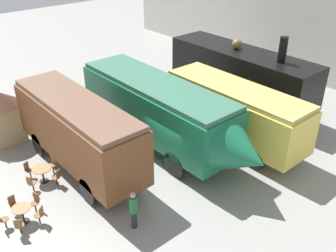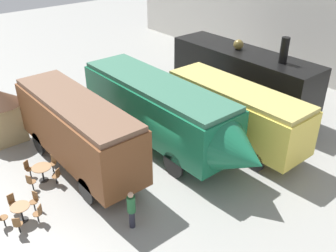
{
  "view_description": "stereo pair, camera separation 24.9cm",
  "coord_description": "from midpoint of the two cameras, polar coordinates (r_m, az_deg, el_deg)",
  "views": [
    {
      "loc": [
        11.59,
        -9.89,
        10.92
      ],
      "look_at": [
        -1.03,
        1.0,
        1.6
      ],
      "focal_mm": 40.0,
      "sensor_mm": 36.0,
      "label": 1
    },
    {
      "loc": [
        11.75,
        -9.7,
        10.92
      ],
      "look_at": [
        -1.03,
        1.0,
        1.6
      ],
      "focal_mm": 40.0,
      "sensor_mm": 36.0,
      "label": 2
    }
  ],
  "objects": [
    {
      "name": "cafe_chair_0",
      "position": [
        18.12,
        -16.21,
        -7.23
      ],
      "size": [
        0.4,
        0.39,
        0.87
      ],
      "rotation": [
        0.0,
        0.0,
        3.64
      ],
      "color": "black",
      "rests_on": "ground_plane"
    },
    {
      "name": "passenger_coach_wooden",
      "position": [
        18.14,
        -13.22,
        -0.33
      ],
      "size": [
        8.41,
        2.42,
        3.69
      ],
      "color": "brown",
      "rests_on": "ground_plane"
    },
    {
      "name": "cafe_chair_7",
      "position": [
        16.3,
        -18.7,
        -12.4
      ],
      "size": [
        0.4,
        0.4,
        0.87
      ],
      "rotation": [
        0.0,
        0.0,
        10.15
      ],
      "color": "black",
      "rests_on": "ground_plane"
    },
    {
      "name": "ticket_kiosk",
      "position": [
        22.11,
        -23.67,
        1.87
      ],
      "size": [
        2.34,
        2.34,
        3.0
      ],
      "color": "tan",
      "rests_on": "ground_plane"
    },
    {
      "name": "cafe_chair_8",
      "position": [
        16.99,
        -19.28,
        -10.55
      ],
      "size": [
        0.38,
        0.4,
        0.87
      ],
      "rotation": [
        0.0,
        0.0,
        11.41
      ],
      "color": "black",
      "rests_on": "ground_plane"
    },
    {
      "name": "passenger_coach_vintage",
      "position": [
        20.2,
        10.51,
        2.38
      ],
      "size": [
        8.25,
        2.53,
        3.29
      ],
      "color": "#E0C64C",
      "rests_on": "ground_plane"
    },
    {
      "name": "steam_locomotive",
      "position": [
        24.84,
        11.52,
        7.95
      ],
      "size": [
        10.24,
        2.73,
        5.08
      ],
      "color": "black",
      "rests_on": "ground_plane"
    },
    {
      "name": "cafe_chair_1",
      "position": [
        19.07,
        -16.76,
        -5.3
      ],
      "size": [
        0.39,
        0.4,
        0.87
      ],
      "rotation": [
        0.0,
        0.0,
        5.21
      ],
      "color": "black",
      "rests_on": "ground_plane"
    },
    {
      "name": "cafe_chair_4",
      "position": [
        17.19,
        -22.25,
        -10.67
      ],
      "size": [
        0.37,
        0.36,
        0.87
      ],
      "rotation": [
        0.0,
        0.0,
        6.38
      ],
      "color": "black",
      "rests_on": "ground_plane"
    },
    {
      "name": "cafe_chair_3",
      "position": [
        18.09,
        -19.83,
        -7.95
      ],
      "size": [
        0.39,
        0.4,
        0.87
      ],
      "rotation": [
        0.0,
        0.0,
        8.35
      ],
      "color": "black",
      "rests_on": "ground_plane"
    },
    {
      "name": "streamlined_locomotive",
      "position": [
        19.22,
        -0.01,
        2.21
      ],
      "size": [
        11.86,
        2.81,
        3.6
      ],
      "color": "#196B47",
      "rests_on": "ground_plane"
    },
    {
      "name": "cafe_table_near",
      "position": [
        18.52,
        -18.3,
        -6.36
      ],
      "size": [
        0.89,
        0.89,
        0.75
      ],
      "color": "black",
      "rests_on": "ground_plane"
    },
    {
      "name": "cafe_chair_2",
      "position": [
        19.05,
        -20.19,
        -5.98
      ],
      "size": [
        0.4,
        0.39,
        0.87
      ],
      "rotation": [
        0.0,
        0.0,
        6.78
      ],
      "color": "black",
      "rests_on": "ground_plane"
    },
    {
      "name": "cafe_chair_6",
      "position": [
        16.07,
        -21.53,
        -13.72
      ],
      "size": [
        0.4,
        0.39,
        0.87
      ],
      "rotation": [
        0.0,
        0.0,
        8.9
      ],
      "color": "black",
      "rests_on": "ground_plane"
    },
    {
      "name": "cafe_table_mid",
      "position": [
        16.59,
        -21.13,
        -11.82
      ],
      "size": [
        0.78,
        0.78,
        0.74
      ],
      "color": "black",
      "rests_on": "ground_plane"
    },
    {
      "name": "ground_plane",
      "position": [
        18.74,
        0.06,
        -6.42
      ],
      "size": [
        80.0,
        80.0,
        0.0
      ],
      "primitive_type": "plane",
      "color": "gray"
    },
    {
      "name": "cafe_chair_5",
      "position": [
        16.64,
        -23.71,
        -12.55
      ],
      "size": [
        0.36,
        0.38,
        0.87
      ],
      "rotation": [
        0.0,
        0.0,
        7.64
      ],
      "color": "black",
      "rests_on": "ground_plane"
    },
    {
      "name": "visitor_person",
      "position": [
        15.05,
        -5.12,
        -12.41
      ],
      "size": [
        0.34,
        0.34,
        1.75
      ],
      "color": "#262633",
      "rests_on": "ground_plane"
    }
  ]
}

